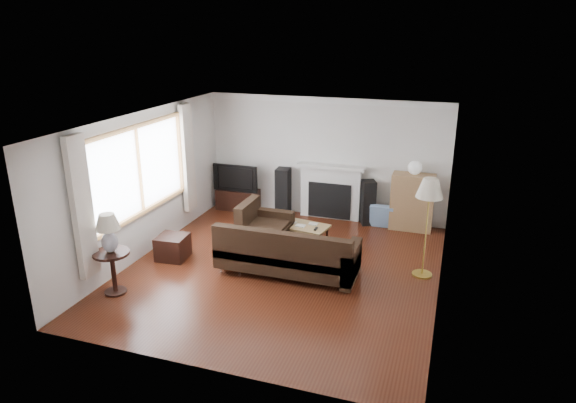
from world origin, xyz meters
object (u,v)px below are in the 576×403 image
(bookshelf, at_px, (412,202))
(coffee_table, at_px, (301,234))
(tv_stand, at_px, (238,199))
(floor_lamp, at_px, (426,228))
(sectional_sofa, at_px, (288,251))
(side_table, at_px, (114,272))

(bookshelf, distance_m, coffee_table, 2.34)
(tv_stand, distance_m, coffee_table, 2.33)
(floor_lamp, bearing_deg, sectional_sofa, -163.43)
(bookshelf, distance_m, side_table, 5.68)
(bookshelf, relative_size, floor_lamp, 0.69)
(tv_stand, bearing_deg, floor_lamp, -25.55)
(tv_stand, height_order, side_table, side_table)
(bookshelf, xyz_separation_m, sectional_sofa, (-1.70, -2.62, -0.17))
(floor_lamp, xyz_separation_m, side_table, (-4.37, -2.06, -0.48))
(bookshelf, height_order, side_table, bookshelf)
(tv_stand, xyz_separation_m, sectional_sofa, (2.02, -2.59, 0.17))
(sectional_sofa, distance_m, side_table, 2.69)
(tv_stand, distance_m, floor_lamp, 4.60)
(coffee_table, distance_m, side_table, 3.41)
(coffee_table, xyz_separation_m, side_table, (-2.14, -2.66, 0.15))
(floor_lamp, distance_m, side_table, 4.86)
(tv_stand, xyz_separation_m, coffee_table, (1.88, -1.37, -0.04))
(tv_stand, xyz_separation_m, side_table, (-0.26, -4.03, 0.11))
(tv_stand, distance_m, side_table, 4.04)
(tv_stand, height_order, floor_lamp, floor_lamp)
(tv_stand, bearing_deg, coffee_table, -36.18)
(tv_stand, bearing_deg, side_table, -93.65)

